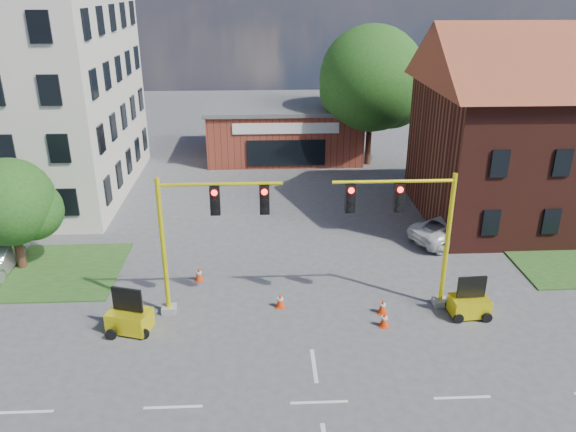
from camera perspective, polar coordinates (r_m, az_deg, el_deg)
The scene contains 13 objects.
ground at distance 20.37m, azimuth 3.20°, elevation -18.37°, with size 120.00×120.00×0.00m, color #49494B.
brick_shop at distance 46.63m, azimuth -0.44°, elevation 8.83°, with size 12.40×8.40×4.30m.
tree_large at distance 43.77m, azimuth 9.03°, elevation 13.28°, with size 8.29×7.90×10.61m.
tree_nw_front at distance 30.16m, azimuth -25.95°, elevation 1.07°, with size 4.49×4.27×5.71m.
signal_mast_west at distance 23.39m, azimuth -8.75°, elevation -1.39°, with size 5.30×0.60×6.20m.
signal_mast_east at distance 24.06m, azimuth 12.35°, elevation -0.97°, with size 5.30×0.60×6.20m.
trailer_west at distance 24.30m, azimuth -15.80°, elevation -9.96°, with size 1.93×1.56×1.91m.
trailer_east at distance 25.62m, azimuth 17.93°, elevation -8.51°, with size 1.64×1.14×1.81m.
cone_a at distance 25.08m, azimuth -0.80°, elevation -8.59°, with size 0.40×0.40×0.70m.
cone_b at distance 27.51m, azimuth -9.04°, elevation -5.86°, with size 0.40×0.40×0.70m.
cone_c at distance 24.15m, azimuth 9.76°, elevation -10.32°, with size 0.40×0.40×0.70m.
cone_d at distance 25.01m, azimuth 9.58°, elevation -9.04°, with size 0.40×0.40×0.70m.
pickup_white at distance 32.38m, azimuth 16.55°, elevation -1.28°, with size 2.38×5.15×1.43m, color white.
Camera 1 is at (-1.81, -15.24, 13.39)m, focal length 35.00 mm.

